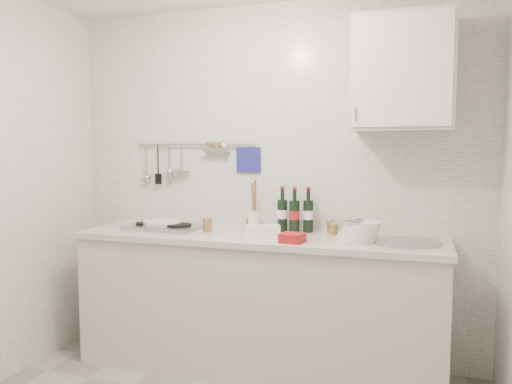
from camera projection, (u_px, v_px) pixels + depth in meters
back_wall at (270, 182)px, 3.57m from camera, size 3.00×0.02×2.50m
counter at (258, 306)px, 3.36m from camera, size 2.44×0.64×0.96m
wall_rail at (192, 157)px, 3.71m from camera, size 0.98×0.09×0.34m
wall_cabinet at (403, 74)px, 3.06m from camera, size 0.60×0.38×0.70m
plate_stack_hob at (161, 225)px, 3.57m from camera, size 0.31×0.30×0.06m
plate_stack_sink at (359, 232)px, 3.08m from camera, size 0.28×0.27×0.13m
wine_bottles at (295, 210)px, 3.41m from camera, size 0.25×0.11×0.31m
butter_dish at (263, 230)px, 3.28m from camera, size 0.25×0.19×0.07m
strawberry_punnet at (292, 238)px, 3.04m from camera, size 0.15×0.15×0.06m
utensil_crock at (254, 218)px, 3.53m from camera, size 0.09×0.09×0.35m
jar_a at (251, 223)px, 3.54m from camera, size 0.07×0.07×0.08m
jar_b at (331, 226)px, 3.39m from camera, size 0.06×0.06×0.09m
jar_c at (334, 229)px, 3.31m from camera, size 0.06×0.06×0.08m
jar_d at (207, 225)px, 3.43m from camera, size 0.07×0.07×0.10m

